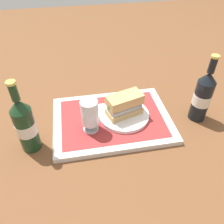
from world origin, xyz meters
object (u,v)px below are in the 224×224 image
beer_bottle (25,125)px  second_bottle (203,96)px  plate (124,115)px  beer_glass (90,114)px  sandwich (124,105)px

beer_bottle → second_bottle: same height
beer_bottle → second_bottle: size_ratio=1.00×
plate → beer_glass: size_ratio=1.52×
second_bottle → plate: bearing=-6.5°
beer_glass → second_bottle: (-0.42, -0.01, 0.01)m
plate → second_bottle: 0.30m
plate → second_bottle: bearing=173.5°
plate → beer_glass: beer_glass is taller
plate → beer_bottle: 0.35m
second_bottle → sandwich: bearing=-6.2°
beer_glass → second_bottle: second_bottle is taller
plate → beer_bottle: beer_bottle is taller
plate → second_bottle: size_ratio=0.71×
beer_bottle → plate: bearing=-168.1°
sandwich → beer_glass: (0.13, 0.04, 0.01)m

